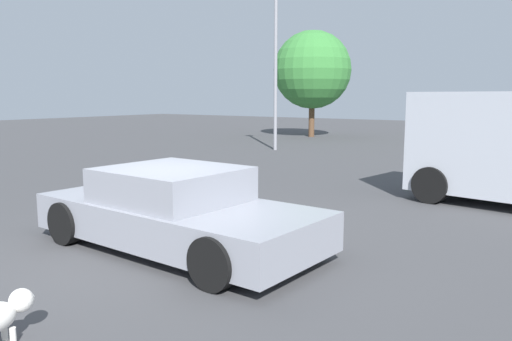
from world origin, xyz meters
The scene contains 4 objects.
ground_plane centered at (0.00, 0.00, 0.00)m, with size 80.00×80.00×0.00m, color #424244.
sedan_foreground centered at (0.14, 0.15, 0.55)m, with size 4.47×2.15×1.18m.
light_post_near centered at (-5.89, 12.35, 4.49)m, with size 0.44×0.44×6.65m.
tree_back_left centered at (-7.84, 19.09, 3.57)m, with size 4.12×4.12×5.64m.
Camera 1 is at (5.10, -5.04, 2.20)m, focal length 35.29 mm.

